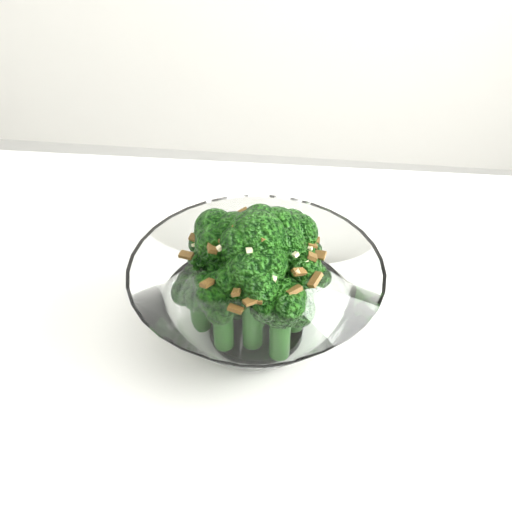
# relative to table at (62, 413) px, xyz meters

# --- Properties ---
(table) EXTENTS (1.22, 0.83, 0.75)m
(table) POSITION_rel_table_xyz_m (0.00, 0.00, 0.00)
(table) COLOR white
(table) RESTS_ON ground
(broccoli_dish) EXTENTS (0.23, 0.23, 0.14)m
(broccoli_dish) POSITION_rel_table_xyz_m (0.19, 0.07, 0.12)
(broccoli_dish) COLOR white
(broccoli_dish) RESTS_ON table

